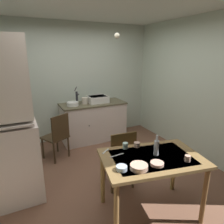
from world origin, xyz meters
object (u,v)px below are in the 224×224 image
Objects in this scene: mixing_bowl_counter at (73,104)px; chair_far_side at (120,158)px; hutch_cabinet at (2,132)px; sink_basin at (98,99)px; hand_pump at (77,97)px; chair_by_counter at (57,136)px; serving_bowl_wide at (157,164)px; glass_bottle at (156,147)px; dining_table at (151,165)px; mug_tall at (137,145)px.

mixing_bowl_counter reaches higher than chair_far_side.
hutch_cabinet is 2.39m from sink_basin.
chair_by_counter is at bearing -133.80° from hand_pump.
glass_bottle reaches higher than serving_bowl_wide.
dining_table is 1.43× the size of chair_far_side.
serving_bowl_wide is at bearing -109.38° from dining_table.
serving_bowl_wide is (0.11, -2.67, -0.25)m from hand_pump.
dining_table is (0.29, -2.40, -0.24)m from mixing_bowl_counter.
mixing_bowl_counter is 0.19× the size of dining_table.
mixing_bowl_counter is at bearing 98.75° from glass_bottle.
mixing_bowl_counter is 0.28× the size of chair_by_counter.
hutch_cabinet is at bearing -132.03° from mixing_bowl_counter.
glass_bottle is (0.09, -0.28, 0.07)m from mug_tall.
mug_tall is at bearing -82.57° from mixing_bowl_counter.
glass_bottle is at bearing -65.99° from chair_by_counter.
hutch_cabinet is at bearing -132.84° from hand_pump.
sink_basin is at bearing 81.53° from mug_tall.
chair_far_side is at bearing 103.52° from mug_tall.
mixing_bowl_counter is (-0.13, -0.10, -0.13)m from hand_pump.
chair_by_counter reaches higher than mug_tall.
mug_tall is (0.07, -0.31, 0.33)m from chair_far_side.
hutch_cabinet is 1.91m from glass_bottle.
hutch_cabinet is at bearing -132.17° from chair_by_counter.
hutch_cabinet is at bearing 148.08° from dining_table.
chair_by_counter is (0.82, 0.90, -0.54)m from hutch_cabinet.
sink_basin is 0.48× the size of chair_far_side.
sink_basin reaches higher than mixing_bowl_counter.
chair_far_side is at bearing -62.47° from chair_by_counter.
glass_bottle is (0.83, -1.86, 0.41)m from chair_by_counter.
mixing_bowl_counter is at bearing 95.12° from serving_bowl_wide.
sink_basin reaches higher than chair_far_side.
glass_bottle is (0.07, 0.02, 0.20)m from dining_table.
hand_pump reaches higher than serving_bowl_wide.
chair_far_side is at bearing -102.08° from sink_basin.
hand_pump is (-0.47, 0.05, 0.09)m from sink_basin.
hutch_cabinet reaches higher than hand_pump.
dining_table is 0.22m from serving_bowl_wide.
hand_pump is 0.20m from mixing_bowl_counter.
sink_basin is at bearing 4.81° from mixing_bowl_counter.
hutch_cabinet is 1.71m from mug_tall.
hutch_cabinet reaches higher than chair_far_side.
hand_pump is 1.54× the size of glass_bottle.
hand_pump is at bearing 46.20° from chair_by_counter.
chair_by_counter is (-0.66, 1.27, -0.01)m from chair_far_side.
mug_tall is at bearing 84.84° from serving_bowl_wide.
sink_basin is at bearing 77.92° from chair_far_side.
hutch_cabinet is 1.62m from chair_far_side.
serving_bowl_wide is (0.69, -2.06, 0.32)m from chair_by_counter.
sink_basin is 2.18m from mug_tall.
chair_by_counter is 1.78m from mug_tall.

